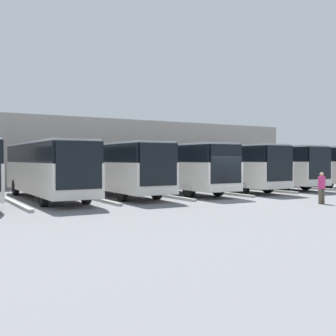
{
  "coord_description": "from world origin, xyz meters",
  "views": [
    {
      "loc": [
        15.71,
        18.59,
        2.37
      ],
      "look_at": [
        0.48,
        -5.84,
        1.72
      ],
      "focal_mm": 45.0,
      "sensor_mm": 36.0,
      "label": 1
    }
  ],
  "objects_px": {
    "bus_2": "(223,166)",
    "pedestrian": "(322,187)",
    "bus_5": "(47,168)",
    "bus_4": "(115,167)",
    "bus_3": "(174,166)",
    "bus_1": "(262,165)",
    "bus_0": "(301,165)"
  },
  "relations": [
    {
      "from": "bus_2",
      "to": "pedestrian",
      "type": "bearing_deg",
      "value": 82.33
    },
    {
      "from": "bus_5",
      "to": "bus_4",
      "type": "bearing_deg",
      "value": -174.89
    },
    {
      "from": "bus_4",
      "to": "bus_5",
      "type": "xyz_separation_m",
      "value": [
        4.39,
        0.26,
        0.0
      ]
    },
    {
      "from": "bus_3",
      "to": "pedestrian",
      "type": "height_order",
      "value": "bus_3"
    },
    {
      "from": "bus_1",
      "to": "bus_2",
      "type": "bearing_deg",
      "value": 7.43
    },
    {
      "from": "bus_1",
      "to": "bus_2",
      "type": "distance_m",
      "value": 4.41
    },
    {
      "from": "bus_0",
      "to": "pedestrian",
      "type": "bearing_deg",
      "value": 46.25
    },
    {
      "from": "bus_0",
      "to": "bus_4",
      "type": "distance_m",
      "value": 17.57
    },
    {
      "from": "bus_2",
      "to": "bus_5",
      "type": "xyz_separation_m",
      "value": [
        13.17,
        0.13,
        0.0
      ]
    },
    {
      "from": "bus_4",
      "to": "bus_3",
      "type": "bearing_deg",
      "value": 179.45
    },
    {
      "from": "bus_1",
      "to": "bus_3",
      "type": "xyz_separation_m",
      "value": [
        8.78,
        0.49,
        0.0
      ]
    },
    {
      "from": "bus_4",
      "to": "pedestrian",
      "type": "distance_m",
      "value": 12.51
    },
    {
      "from": "bus_0",
      "to": "pedestrian",
      "type": "xyz_separation_m",
      "value": [
        10.46,
        10.29,
        -0.96
      ]
    },
    {
      "from": "bus_0",
      "to": "bus_5",
      "type": "bearing_deg",
      "value": 2.51
    },
    {
      "from": "pedestrian",
      "to": "bus_4",
      "type": "bearing_deg",
      "value": 126.82
    },
    {
      "from": "bus_5",
      "to": "pedestrian",
      "type": "xyz_separation_m",
      "value": [
        -11.5,
        9.99,
        -0.96
      ]
    },
    {
      "from": "bus_0",
      "to": "bus_4",
      "type": "bearing_deg",
      "value": 1.85
    },
    {
      "from": "bus_0",
      "to": "bus_5",
      "type": "distance_m",
      "value": 21.96
    },
    {
      "from": "bus_0",
      "to": "bus_3",
      "type": "bearing_deg",
      "value": 2.66
    },
    {
      "from": "bus_3",
      "to": "bus_5",
      "type": "distance_m",
      "value": 8.78
    },
    {
      "from": "bus_4",
      "to": "bus_1",
      "type": "bearing_deg",
      "value": -176.92
    },
    {
      "from": "bus_4",
      "to": "bus_0",
      "type": "bearing_deg",
      "value": -178.15
    },
    {
      "from": "bus_2",
      "to": "bus_5",
      "type": "height_order",
      "value": "same"
    },
    {
      "from": "bus_1",
      "to": "bus_5",
      "type": "bearing_deg",
      "value": 3.59
    },
    {
      "from": "bus_0",
      "to": "bus_3",
      "type": "distance_m",
      "value": 13.18
    },
    {
      "from": "bus_1",
      "to": "bus_3",
      "type": "height_order",
      "value": "same"
    },
    {
      "from": "bus_2",
      "to": "bus_5",
      "type": "bearing_deg",
      "value": 2.3
    },
    {
      "from": "bus_2",
      "to": "bus_4",
      "type": "xyz_separation_m",
      "value": [
        8.78,
        -0.13,
        0.0
      ]
    },
    {
      "from": "bus_2",
      "to": "bus_4",
      "type": "height_order",
      "value": "same"
    },
    {
      "from": "bus_5",
      "to": "pedestrian",
      "type": "distance_m",
      "value": 15.26
    },
    {
      "from": "bus_1",
      "to": "bus_5",
      "type": "xyz_separation_m",
      "value": [
        17.57,
        0.57,
        0.0
      ]
    },
    {
      "from": "bus_3",
      "to": "pedestrian",
      "type": "distance_m",
      "value": 10.48
    }
  ]
}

